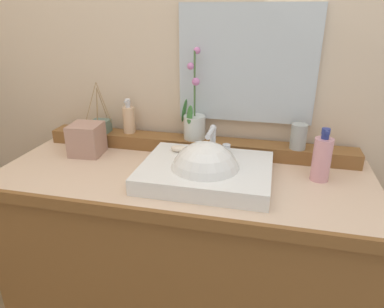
% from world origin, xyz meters
% --- Properties ---
extents(wall_back, '(3.14, 0.20, 2.53)m').
position_xyz_m(wall_back, '(0.00, 0.40, 1.27)').
color(wall_back, beige).
rests_on(wall_back, ground).
extents(vanity_cabinet, '(1.44, 0.60, 0.88)m').
position_xyz_m(vanity_cabinet, '(0.00, -0.00, 0.44)').
color(vanity_cabinet, brown).
rests_on(vanity_cabinet, ground).
extents(back_ledge, '(1.36, 0.10, 0.06)m').
position_xyz_m(back_ledge, '(0.00, 0.23, 0.91)').
color(back_ledge, brown).
rests_on(back_ledge, vanity_cabinet).
extents(sink_basin, '(0.47, 0.37, 0.28)m').
position_xyz_m(sink_basin, '(0.10, -0.04, 0.90)').
color(sink_basin, white).
rests_on(sink_basin, vanity_cabinet).
extents(soap_bar, '(0.07, 0.04, 0.02)m').
position_xyz_m(soap_bar, '(-0.03, 0.07, 0.95)').
color(soap_bar, beige).
rests_on(soap_bar, sink_basin).
extents(potted_plant, '(0.12, 0.10, 0.39)m').
position_xyz_m(potted_plant, '(-0.01, 0.23, 1.02)').
color(potted_plant, silver).
rests_on(potted_plant, back_ledge).
extents(soap_dispenser, '(0.05, 0.06, 0.16)m').
position_xyz_m(soap_dispenser, '(-0.32, 0.24, 1.00)').
color(soap_dispenser, '#E0B68D').
rests_on(soap_dispenser, back_ledge).
extents(tumbler_cup, '(0.06, 0.06, 0.10)m').
position_xyz_m(tumbler_cup, '(0.43, 0.21, 0.99)').
color(tumbler_cup, '#9CA19D').
rests_on(tumbler_cup, back_ledge).
extents(reed_diffuser, '(0.10, 0.11, 0.23)m').
position_xyz_m(reed_diffuser, '(-0.45, 0.21, 0.97)').
color(reed_diffuser, slate).
rests_on(reed_diffuser, back_ledge).
extents(lotion_bottle, '(0.07, 0.07, 0.20)m').
position_xyz_m(lotion_bottle, '(0.51, 0.06, 0.97)').
color(lotion_bottle, pink).
rests_on(lotion_bottle, vanity_cabinet).
extents(tissue_box, '(0.14, 0.14, 0.14)m').
position_xyz_m(tissue_box, '(-0.45, 0.09, 0.95)').
color(tissue_box, tan).
rests_on(tissue_box, vanity_cabinet).
extents(mirror, '(0.56, 0.02, 0.47)m').
position_xyz_m(mirror, '(0.20, 0.29, 1.26)').
color(mirror, silver).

